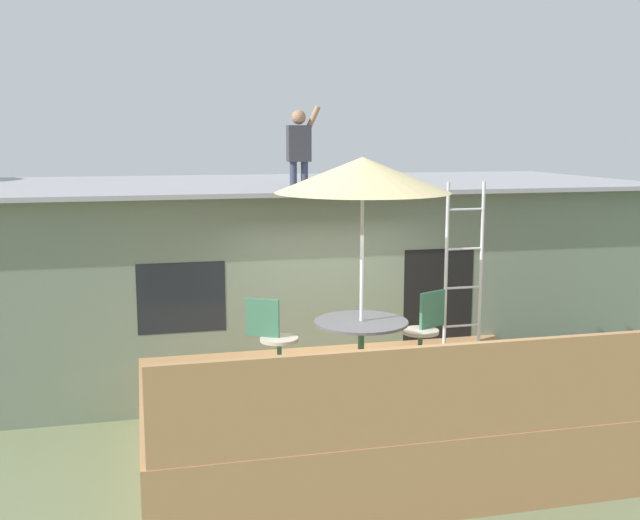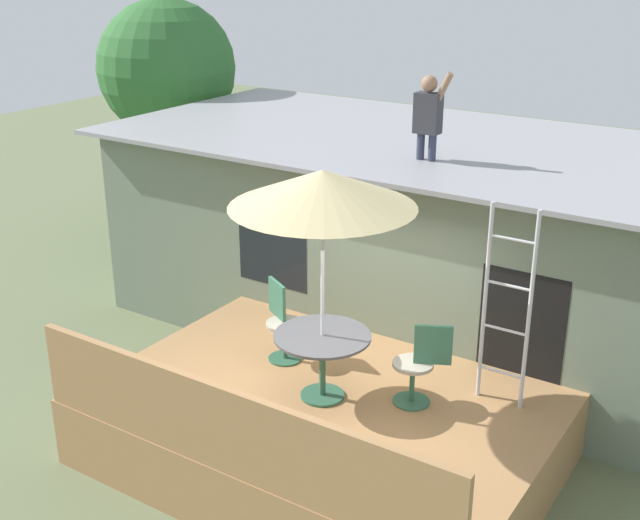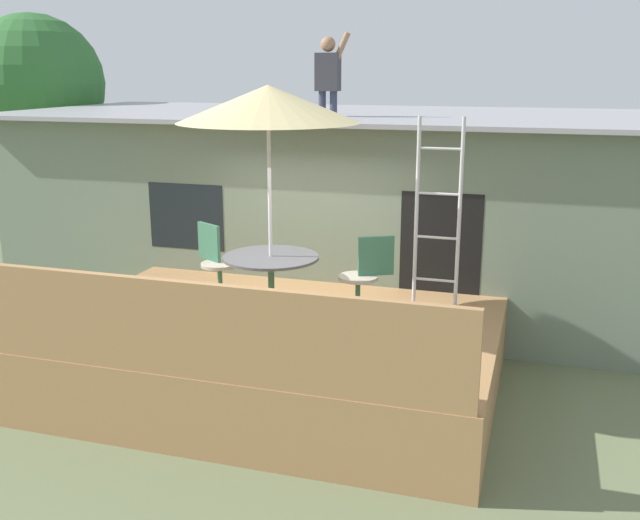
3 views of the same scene
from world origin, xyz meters
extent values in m
plane|color=#66704C|center=(0.00, 0.00, 0.00)|extent=(40.00, 40.00, 0.00)
cube|color=slate|center=(0.00, 3.60, 1.40)|extent=(10.00, 4.00, 2.81)
cube|color=#99999E|center=(0.00, 3.60, 2.84)|extent=(10.50, 4.50, 0.06)
cube|color=black|center=(-1.87, 1.61, 1.55)|extent=(1.10, 0.03, 0.90)
cube|color=black|center=(1.59, 1.61, 1.05)|extent=(1.00, 0.03, 2.00)
cube|color=#A87A4C|center=(0.00, 0.00, 0.40)|extent=(4.85, 3.44, 0.80)
cube|color=#A87A4C|center=(0.00, -1.67, 1.25)|extent=(4.75, 0.08, 0.90)
cylinder|color=#33664C|center=(-0.01, -0.05, 0.82)|extent=(0.48, 0.48, 0.03)
cylinder|color=#33664C|center=(-0.01, -0.05, 1.17)|extent=(0.07, 0.07, 0.71)
cylinder|color=#4C4C51|center=(-0.01, -0.05, 1.53)|extent=(1.04, 1.04, 0.03)
cylinder|color=silver|center=(-0.01, -0.05, 2.00)|extent=(0.04, 0.04, 2.40)
cone|color=beige|center=(-0.01, -0.05, 3.15)|extent=(1.90, 1.90, 0.38)
cylinder|color=silver|center=(1.39, 0.91, 1.90)|extent=(0.04, 0.04, 2.20)
cylinder|color=silver|center=(1.87, 0.91, 1.90)|extent=(0.04, 0.04, 2.20)
cylinder|color=silver|center=(1.63, 0.91, 1.15)|extent=(0.48, 0.03, 0.03)
cylinder|color=silver|center=(1.63, 0.91, 1.65)|extent=(0.48, 0.03, 0.03)
cylinder|color=silver|center=(1.63, 0.91, 2.15)|extent=(0.48, 0.03, 0.03)
cylinder|color=silver|center=(1.63, 0.91, 2.65)|extent=(0.48, 0.03, 0.03)
cylinder|color=#33384C|center=(-0.23, 2.56, 3.04)|extent=(0.10, 0.10, 0.34)
cylinder|color=#33384C|center=(-0.07, 2.56, 3.04)|extent=(0.10, 0.10, 0.34)
cube|color=#333338|center=(-0.15, 2.56, 3.46)|extent=(0.32, 0.20, 0.50)
sphere|color=#997051|center=(-0.15, 2.56, 3.82)|extent=(0.20, 0.20, 0.20)
cylinder|color=#997051|center=(0.03, 2.56, 3.76)|extent=(0.26, 0.08, 0.44)
cylinder|color=#33664C|center=(-0.85, 0.43, 0.81)|extent=(0.40, 0.40, 0.02)
cylinder|color=#33664C|center=(-0.85, 0.43, 1.03)|extent=(0.06, 0.06, 0.44)
cylinder|color=#A59E8C|center=(-0.85, 0.43, 1.26)|extent=(0.44, 0.44, 0.04)
cube|color=#33664C|center=(-1.02, 0.53, 1.50)|extent=(0.37, 0.23, 0.44)
cylinder|color=#33664C|center=(0.86, 0.38, 0.81)|extent=(0.40, 0.40, 0.02)
cylinder|color=#33664C|center=(0.86, 0.38, 1.03)|extent=(0.06, 0.06, 0.44)
cylinder|color=#A59E8C|center=(0.86, 0.38, 1.26)|extent=(0.44, 0.44, 0.04)
cube|color=#33664C|center=(1.03, 0.46, 1.50)|extent=(0.38, 0.21, 0.44)
cylinder|color=brown|center=(-6.65, 4.84, 1.36)|extent=(0.28, 0.28, 2.72)
sphere|color=#2D662D|center=(-6.65, 4.84, 3.23)|extent=(2.58, 2.58, 2.58)
camera|label=1|loc=(-2.35, -7.77, 3.56)|focal=42.12mm
camera|label=2|loc=(4.17, -6.51, 5.39)|focal=45.60mm
camera|label=3|loc=(2.74, -7.13, 3.50)|focal=40.84mm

